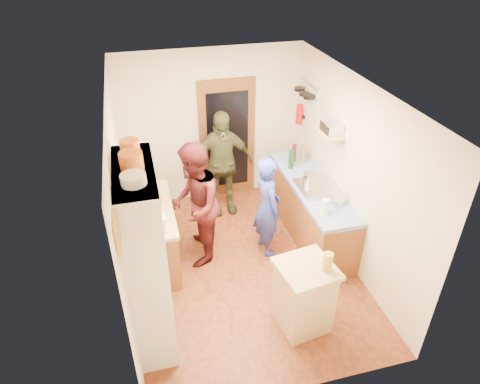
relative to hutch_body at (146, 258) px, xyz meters
name	(u,v)px	position (x,y,z in m)	size (l,w,h in m)	color
floor	(243,266)	(1.30, 0.80, -1.11)	(3.00, 4.00, 0.02)	brown
ceiling	(244,89)	(1.30, 0.80, 1.51)	(3.00, 4.00, 0.02)	silver
wall_back	(212,127)	(1.30, 2.81, 0.20)	(3.00, 0.02, 2.60)	beige
wall_front	(302,304)	(1.30, -1.21, 0.20)	(3.00, 0.02, 2.60)	beige
wall_left	(122,206)	(-0.21, 0.80, 0.20)	(0.02, 4.00, 2.60)	beige
wall_right	(351,174)	(2.81, 0.80, 0.20)	(0.02, 4.00, 2.60)	beige
door_frame	(227,140)	(1.55, 2.77, -0.05)	(0.95, 0.06, 2.10)	brown
door_glass	(228,141)	(1.55, 2.74, -0.05)	(0.70, 0.02, 1.70)	black
hutch_body	(146,258)	(0.00, 0.00, 0.00)	(0.40, 1.20, 2.20)	silver
hutch_top_shelf	(133,172)	(0.00, 0.00, 1.08)	(0.40, 1.14, 0.04)	silver
plate_stack	(133,179)	(0.00, -0.27, 1.15)	(0.23, 0.23, 0.10)	white
orange_pot_a	(131,161)	(0.00, 0.01, 1.19)	(0.22, 0.22, 0.18)	orange
orange_pot_b	(130,148)	(0.00, 0.30, 1.18)	(0.19, 0.19, 0.17)	orange
left_counter_base	(153,237)	(0.10, 1.25, -0.68)	(0.60, 1.40, 0.85)	brown
left_counter_top	(149,210)	(0.10, 1.25, -0.23)	(0.64, 1.44, 0.05)	tan
toaster	(155,224)	(0.15, 0.74, -0.10)	(0.27, 0.18, 0.20)	white
kettle	(145,210)	(0.05, 1.11, -0.11)	(0.16, 0.16, 0.18)	white
orange_bowl	(154,200)	(0.18, 1.37, -0.15)	(0.21, 0.21, 0.10)	orange
chopping_board	(147,187)	(0.12, 1.80, -0.19)	(0.30, 0.22, 0.03)	tan
right_counter_base	(310,210)	(2.50, 1.30, -0.68)	(0.60, 2.20, 0.84)	brown
right_counter_top	(312,185)	(2.50, 1.30, -0.23)	(0.62, 2.22, 0.06)	#1834A8
hob	(317,187)	(2.50, 1.15, -0.18)	(0.55, 0.58, 0.04)	silver
pot_on_hob	(310,178)	(2.45, 1.31, -0.09)	(0.21, 0.21, 0.14)	silver
bottle_a	(291,159)	(2.35, 1.83, -0.05)	(0.08, 0.08, 0.31)	#143F14
bottle_b	(294,153)	(2.48, 2.05, -0.06)	(0.07, 0.07, 0.29)	#591419
bottle_c	(303,152)	(2.61, 1.99, -0.04)	(0.08, 0.08, 0.32)	olive
paper_towel	(325,207)	(2.35, 0.55, -0.09)	(0.10, 0.10, 0.22)	white
mixing_bowl	(336,200)	(2.60, 0.74, -0.15)	(0.25, 0.25, 0.10)	silver
island_base	(304,298)	(1.72, -0.38, -0.67)	(0.55, 0.55, 0.86)	tan
island_top	(307,269)	(1.72, -0.38, -0.22)	(0.62, 0.62, 0.05)	tan
cutting_board	(301,266)	(1.67, -0.33, -0.21)	(0.35, 0.28, 0.02)	white
oil_jar	(328,262)	(1.92, -0.47, -0.08)	(0.11, 0.11, 0.22)	#AD9E2D
pan_rail	(309,85)	(2.76, 2.33, 0.95)	(0.02, 0.02, 0.65)	silver
pan_hang_a	(309,97)	(2.70, 2.15, 0.82)	(0.18, 0.18, 0.05)	black
pan_hang_b	(304,94)	(2.70, 2.35, 0.80)	(0.16, 0.16, 0.05)	black
pan_hang_c	(299,89)	(2.70, 2.55, 0.81)	(0.17, 0.17, 0.05)	black
wall_shelf	(331,134)	(2.67, 1.25, 0.60)	(0.26, 0.42, 0.03)	tan
radio	(332,128)	(2.67, 1.25, 0.69)	(0.22, 0.30, 0.15)	silver
ext_bracket	(302,117)	(2.77, 2.50, 0.35)	(0.06, 0.10, 0.04)	black
fire_extinguisher	(299,114)	(2.71, 2.50, 0.40)	(0.11, 0.11, 0.32)	red
picture_frame	(117,233)	(-0.18, -0.75, 0.95)	(0.03, 0.25, 0.30)	gold
person_hob	(270,207)	(1.76, 1.06, -0.33)	(0.56, 0.37, 1.54)	#2C389D
person_left	(197,204)	(0.76, 1.20, -0.19)	(0.88, 0.69, 1.81)	#401315
person_back	(222,164)	(1.34, 2.25, -0.21)	(1.05, 0.44, 1.79)	#373A21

